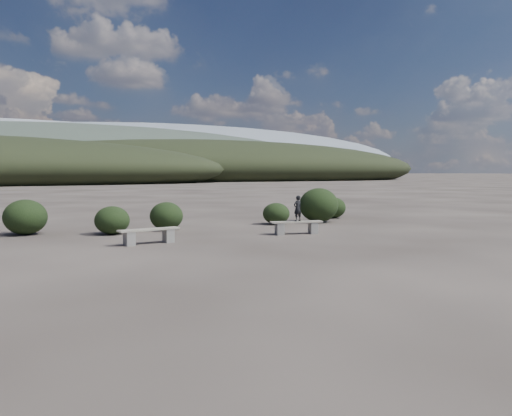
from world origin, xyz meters
name	(u,v)px	position (x,y,z in m)	size (l,w,h in m)	color
ground	(341,263)	(0.00, 0.00, 0.00)	(1200.00, 1200.00, 0.00)	#2A2420
bench_left	(149,235)	(-3.48, 5.01, 0.28)	(1.89, 0.71, 0.46)	#66635F
bench_right	(297,226)	(1.67, 5.30, 0.28)	(1.87, 0.69, 0.46)	#66635F
seated_person	(298,208)	(1.70, 5.29, 0.90)	(0.32, 0.21, 0.89)	black
shrub_a	(112,220)	(-4.17, 7.85, 0.49)	(1.20, 1.20, 0.98)	black
shrub_b	(166,216)	(-2.15, 8.34, 0.52)	(1.22, 1.22, 1.05)	black
shrub_c	(276,214)	(2.47, 8.54, 0.44)	(1.11, 1.11, 0.89)	black
shrub_d	(319,205)	(4.56, 8.64, 0.73)	(1.67, 1.67, 1.46)	black
shrub_e	(333,208)	(6.16, 10.01, 0.49)	(1.17, 1.17, 0.98)	black
shrub_f	(25,217)	(-6.91, 8.94, 0.61)	(1.44, 1.44, 1.22)	black
mountain_ridges	(34,158)	(-7.48, 339.06, 10.84)	(500.00, 400.00, 56.00)	black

